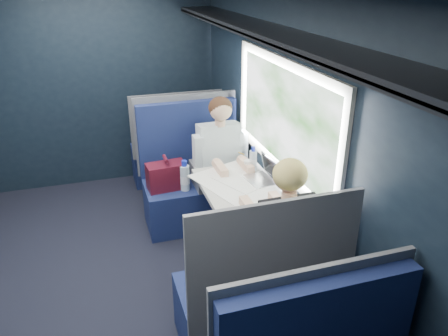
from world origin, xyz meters
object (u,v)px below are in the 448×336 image
object	(u,v)px
seat_bay_near	(192,182)
cup	(248,166)
man	(222,158)
bottle_small	(253,160)
table	(239,198)
seat_row_front	(175,150)
woman	(283,235)
laptop	(265,174)
seat_bay_far	(256,295)

from	to	relation	value
seat_bay_near	cup	xyz separation A→B (m)	(0.39, -0.54, 0.36)
man	bottle_small	xyz separation A→B (m)	(0.17, -0.38, 0.12)
table	seat_row_front	xyz separation A→B (m)	(-0.18, 1.80, -0.25)
woman	seat_bay_near	bearing A→B (deg)	99.58
table	seat_bay_near	world-z (taller)	seat_bay_near
man	laptop	size ratio (longest dim) A/B	4.25
table	cup	distance (m)	0.40
table	seat_bay_far	distance (m)	0.93
seat_row_front	woman	xyz separation A→B (m)	(0.25, -2.50, 0.32)
seat_bay_near	seat_bay_far	bearing A→B (deg)	-89.48
woman	table	bearing A→B (deg)	95.45
seat_row_front	woman	bearing A→B (deg)	-84.30
table	cup	size ratio (longest dim) A/B	10.46
table	seat_row_front	world-z (taller)	seat_row_front
seat_bay_near	seat_row_front	bearing A→B (deg)	89.02
man	cup	size ratio (longest dim) A/B	13.83
woman	cup	distance (m)	1.04
seat_bay_near	seat_bay_far	xyz separation A→B (m)	(0.02, -1.74, -0.01)
woman	bottle_small	bearing A→B (deg)	80.62
laptop	bottle_small	distance (m)	0.22
cup	table	bearing A→B (deg)	-120.96
woman	laptop	size ratio (longest dim) A/B	4.25
laptop	woman	bearing A→B (deg)	-103.73
man	bottle_small	world-z (taller)	man
table	seat_bay_far	size ratio (longest dim) A/B	0.79
laptop	cup	bearing A→B (deg)	107.48
seat_bay_far	seat_bay_near	bearing A→B (deg)	90.52
seat_row_front	bottle_small	xyz separation A→B (m)	(0.42, -1.48, 0.43)
table	bottle_small	xyz separation A→B (m)	(0.24, 0.32, 0.18)
laptop	seat_row_front	bearing A→B (deg)	104.77
seat_bay_far	laptop	size ratio (longest dim) A/B	4.05
man	seat_bay_far	bearing A→B (deg)	-99.03
seat_bay_far	table	bearing A→B (deg)	78.22
man	bottle_small	size ratio (longest dim) A/B	5.87
cup	bottle_small	bearing A→B (deg)	-9.24
man	laptop	distance (m)	0.64
table	woman	size ratio (longest dim) A/B	0.76
seat_row_front	man	distance (m)	1.17
woman	bottle_small	xyz separation A→B (m)	(0.17, 1.02, 0.11)
table	seat_bay_near	size ratio (longest dim) A/B	0.79
woman	laptop	bearing A→B (deg)	76.27
table	laptop	distance (m)	0.31
woman	seat_row_front	bearing A→B (deg)	95.70
seat_row_front	cup	world-z (taller)	seat_row_front
seat_bay_near	seat_bay_far	distance (m)	1.74
seat_row_front	bottle_small	world-z (taller)	seat_row_front
seat_bay_far	bottle_small	size ratio (longest dim) A/B	5.59
seat_bay_far	man	world-z (taller)	man
table	bottle_small	distance (m)	0.43
laptop	seat_bay_far	bearing A→B (deg)	-114.64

